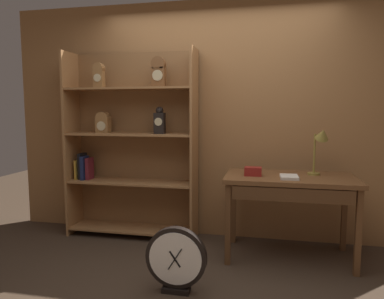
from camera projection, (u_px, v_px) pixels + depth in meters
The scene contains 8 objects.
ground_plane at pixel (192, 293), 2.76m from camera, with size 10.00×10.00×0.00m, color #3D2D21.
back_wood_panel at pixel (217, 121), 3.94m from camera, with size 4.80×0.05×2.60m, color #9E6B3D.
bookshelf at pixel (131, 145), 3.97m from camera, with size 1.45×0.36×2.06m.
workbench at pixel (290, 187), 3.34m from camera, with size 1.21×0.67×0.80m.
desk_lamp at pixel (321, 141), 3.34m from camera, with size 0.19×0.19×0.47m.
toolbox_small at pixel (253, 171), 3.37m from camera, with size 0.16×0.10×0.08m, color maroon.
open_repair_manual at pixel (289, 177), 3.24m from camera, with size 0.16×0.22×0.03m, color silver.
round_clock_large at pixel (176, 259), 2.75m from camera, with size 0.48×0.11×0.52m.
Camera 1 is at (0.54, -2.56, 1.42)m, focal length 33.27 mm.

